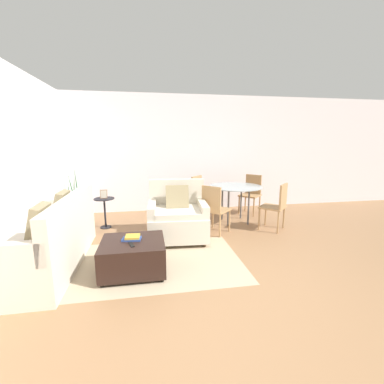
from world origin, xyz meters
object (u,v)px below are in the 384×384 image
Objects in this scene: armchair at (178,217)px; book_stack at (132,238)px; couch at (50,242)px; dining_chair_far_right at (251,191)px; tv_remote_secondary at (133,236)px; dining_table at (235,190)px; picture_frame at (104,194)px; potted_plant at (74,217)px; dining_chair_far_left at (200,193)px; dining_chair_near_right at (277,204)px; tv_remote_primary at (132,245)px; side_table at (105,207)px; ottoman at (133,255)px; dining_chair_near_left at (214,206)px.

armchair is 4.05× the size of book_stack.
dining_chair_far_right is at bearing 28.49° from couch.
dining_table reaches higher than tv_remote_secondary.
book_stack is at bearing -71.17° from picture_frame.
potted_plant is 1.35× the size of dining_chair_far_left.
dining_chair_near_right is (1.90, 0.11, 0.14)m from armchair.
dining_chair_near_right reaches higher than tv_remote_primary.
armchair is 1.75× the size of side_table.
ottoman is at bearing -123.49° from armchair.
dining_chair_near_right is at bearing -12.05° from picture_frame.
side_table is (-0.62, 1.81, -0.03)m from book_stack.
couch is at bearing 160.99° from ottoman.
dining_chair_near_right is (1.23, 0.00, 0.00)m from dining_chair_near_left.
dining_chair_near_left is (2.59, -0.75, 0.29)m from potted_plant.
dining_chair_near_left is 1.74m from dining_chair_far_right.
tv_remote_primary is at bearing -91.57° from tv_remote_secondary.
tv_remote_primary is 0.97× the size of picture_frame.
tv_remote_primary is 0.13× the size of potted_plant.
picture_frame is at bearing -170.58° from dining_chair_far_right.
dining_table is at bearing -1.68° from side_table.
tv_remote_secondary is 0.17× the size of dining_chair_far_right.
armchair is (1.82, 0.68, 0.05)m from couch.
book_stack is 0.28× the size of dining_chair_far_right.
picture_frame is 0.18× the size of dining_chair_near_left.
ottoman is 2.88m from dining_chair_near_right.
potted_plant is 2.65m from dining_chair_far_left.
dining_chair_near_right and dining_chair_far_left have the same top height.
dining_chair_near_left is (0.68, 0.11, 0.14)m from armchair.
tv_remote_secondary is at bearing 85.23° from book_stack.
dining_table is 1.22× the size of dining_chair_far_left.
dining_chair_far_left is at bearing 180.00° from dining_chair_far_right.
dining_chair_near_right is at bearing 12.03° from couch.
ottoman is 5.14× the size of tv_remote_secondary.
dining_chair_far_left is at bearing 135.00° from dining_chair_near_right.
couch is 1.16m from book_stack.
armchair is 0.94× the size of dining_table.
dining_chair_far_left reaches higher than ottoman.
tv_remote_primary is 1.90m from dining_chair_near_left.
armchair is 1.15× the size of dining_chair_far_right.
armchair is 1.91m from dining_chair_near_right.
dining_chair_near_left is at bearing 180.00° from dining_chair_near_right.
dining_table is 0.88m from dining_chair_far_right.
dining_chair_near_left is (-0.61, -0.61, -0.16)m from dining_table.
dining_chair_far_right is (2.61, 2.53, 0.09)m from tv_remote_primary.
side_table is at bearing -170.58° from dining_chair_far_right.
dining_table reaches higher than picture_frame.
ottoman is 5.01× the size of tv_remote_primary.
dining_chair_far_right is at bearing 40.52° from tv_remote_secondary.
potted_plant is (-0.10, 1.54, -0.10)m from couch.
dining_chair_near_right is 1.74m from dining_chair_far_left.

